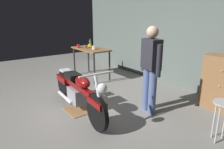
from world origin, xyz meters
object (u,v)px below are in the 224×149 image
at_px(mug_yellow_tall, 90,46).
at_px(bottle, 90,43).
at_px(shop_stool, 223,111).
at_px(mug_brown_stoneware, 85,47).
at_px(motorcycle, 78,91).
at_px(person_standing, 151,66).
at_px(mug_white_ceramic, 94,48).
at_px(mug_red_diner, 78,46).

distance_m(mug_yellow_tall, bottle, 0.36).
distance_m(shop_stool, mug_brown_stoneware, 4.12).
bearing_deg(mug_yellow_tall, motorcycle, -36.99).
height_order(motorcycle, bottle, bottle).
height_order(motorcycle, mug_brown_stoneware, motorcycle).
bearing_deg(person_standing, motorcycle, 68.17).
relative_size(mug_yellow_tall, mug_white_ceramic, 1.01).
bearing_deg(bottle, shop_stool, -5.35).
height_order(person_standing, mug_yellow_tall, person_standing).
relative_size(person_standing, mug_white_ceramic, 13.74).
distance_m(shop_stool, mug_yellow_tall, 4.13).
relative_size(mug_brown_stoneware, bottle, 0.46).
bearing_deg(mug_white_ceramic, person_standing, -6.44).
xyz_separation_m(motorcycle, mug_white_ceramic, (-1.62, 1.41, 0.50)).
xyz_separation_m(mug_yellow_tall, mug_white_ceramic, (0.34, -0.07, -0.00)).
distance_m(mug_brown_stoneware, bottle, 0.47).
xyz_separation_m(mug_brown_stoneware, bottle, (-0.30, 0.35, 0.05)).
distance_m(motorcycle, mug_white_ceramic, 2.21).
bearing_deg(bottle, mug_red_diner, -80.32).
bearing_deg(bottle, person_standing, -9.99).
relative_size(shop_stool, mug_brown_stoneware, 5.78).
bearing_deg(person_standing, mug_brown_stoneware, 9.52).
bearing_deg(shop_stool, mug_brown_stoneware, 179.16).
distance_m(motorcycle, mug_red_diner, 2.54).
bearing_deg(mug_white_ceramic, bottle, 157.31).
bearing_deg(mug_yellow_tall, mug_red_diner, -128.19).
bearing_deg(shop_stool, mug_red_diner, -179.23).
xyz_separation_m(mug_brown_stoneware, mug_red_diner, (-0.22, -0.12, 0.00)).
height_order(shop_stool, mug_brown_stoneware, mug_brown_stoneware).
relative_size(shop_stool, bottle, 2.66).
distance_m(motorcycle, mug_yellow_tall, 2.51).
bearing_deg(mug_brown_stoneware, mug_yellow_tall, 91.72).
bearing_deg(mug_white_ceramic, motorcycle, -40.87).
xyz_separation_m(person_standing, mug_yellow_tall, (-2.76, 0.34, 0.03)).
xyz_separation_m(shop_stool, bottle, (-4.40, 0.41, 0.50)).
bearing_deg(person_standing, shop_stool, -161.19).
height_order(person_standing, mug_white_ceramic, person_standing).
distance_m(motorcycle, bottle, 2.86).
bearing_deg(mug_red_diner, mug_white_ceramic, 20.33).
relative_size(mug_brown_stoneware, mug_red_diner, 0.93).
relative_size(shop_stool, mug_white_ceramic, 5.26).
distance_m(shop_stool, mug_white_ceramic, 3.79).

